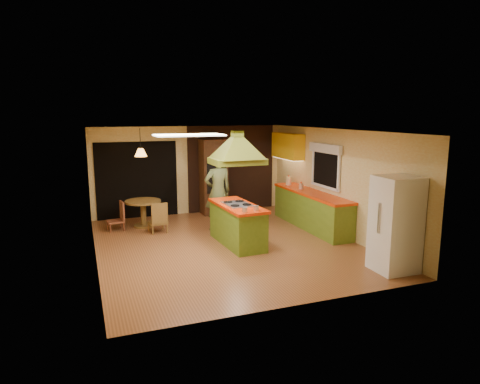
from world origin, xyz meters
name	(u,v)px	position (x,y,z in m)	size (l,w,h in m)	color
ground	(227,244)	(0.00, 0.00, 0.00)	(6.50, 6.50, 0.00)	#955831
room_walls	(227,189)	(0.00, 0.00, 1.25)	(5.50, 6.50, 6.50)	beige
ceiling_plane	(226,131)	(0.00, 0.00, 2.50)	(6.50, 6.50, 0.00)	silver
brick_panel	(231,168)	(1.25, 3.23, 1.25)	(2.64, 0.03, 2.50)	#381E14
nook_opening	(137,180)	(-1.50, 3.23, 1.05)	(2.20, 0.03, 2.10)	black
right_counter	(311,210)	(2.45, 0.60, 0.46)	(0.62, 3.05, 0.92)	olive
upper_cabinets	(288,146)	(2.57, 2.20, 1.95)	(0.34, 1.40, 0.70)	yellow
window_right	(326,158)	(2.70, 0.40, 1.77)	(0.12, 1.35, 1.06)	black
fluor_panel	(189,135)	(-1.10, -1.20, 2.48)	(1.20, 0.60, 0.03)	white
kitchen_island	(237,224)	(0.23, -0.04, 0.46)	(0.82, 1.83, 0.91)	#5B7F1F
range_hood	(237,143)	(0.23, -0.04, 2.25)	(1.11, 0.81, 0.80)	olive
man	(218,192)	(0.18, 1.21, 0.97)	(0.70, 0.46, 1.93)	#444C28
refrigerator	(396,224)	(2.37, -2.57, 0.88)	(0.72, 0.68, 1.76)	white
wall_oven	(213,177)	(0.60, 2.95, 1.07)	(0.71, 0.61, 2.14)	#4D2C18
dining_table	(143,208)	(-1.51, 2.18, 0.48)	(0.90, 0.90, 0.68)	brown
chair_left	(115,216)	(-2.21, 2.08, 0.36)	(0.39, 0.39, 0.71)	brown
chair_near	(158,217)	(-1.26, 1.53, 0.38)	(0.42, 0.42, 0.76)	brown
pendant_lamp	(141,152)	(-1.51, 2.18, 1.90)	(0.31, 0.31, 0.20)	#FF9E3F
canister_large	(289,181)	(2.40, 1.76, 1.03)	(0.15, 0.15, 0.22)	#EEE7BF
canister_medium	(289,182)	(2.40, 1.73, 1.01)	(0.12, 0.12, 0.17)	#F9E5C8
canister_small	(301,186)	(2.40, 1.06, 0.99)	(0.11, 0.11, 0.15)	beige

